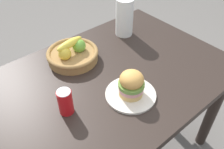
{
  "coord_description": "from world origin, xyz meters",
  "views": [
    {
      "loc": [
        -0.57,
        -0.73,
        1.6
      ],
      "look_at": [
        0.01,
        -0.05,
        0.81
      ],
      "focal_mm": 38.69,
      "sensor_mm": 36.0,
      "label": 1
    }
  ],
  "objects_px": {
    "plate": "(131,94)",
    "sandwich": "(131,84)",
    "fruit_basket": "(73,54)",
    "soda_can": "(65,102)",
    "paper_towel_roll": "(124,17)"
  },
  "relations": [
    {
      "from": "sandwich",
      "to": "soda_can",
      "type": "xyz_separation_m",
      "value": [
        -0.29,
        0.11,
        -0.01
      ]
    },
    {
      "from": "sandwich",
      "to": "fruit_basket",
      "type": "distance_m",
      "value": 0.42
    },
    {
      "from": "paper_towel_roll",
      "to": "plate",
      "type": "bearing_deg",
      "value": -129.04
    },
    {
      "from": "sandwich",
      "to": "paper_towel_roll",
      "type": "height_order",
      "value": "paper_towel_roll"
    },
    {
      "from": "plate",
      "to": "sandwich",
      "type": "xyz_separation_m",
      "value": [
        0.0,
        0.0,
        0.07
      ]
    },
    {
      "from": "soda_can",
      "to": "paper_towel_roll",
      "type": "height_order",
      "value": "paper_towel_roll"
    },
    {
      "from": "plate",
      "to": "sandwich",
      "type": "height_order",
      "value": "sandwich"
    },
    {
      "from": "fruit_basket",
      "to": "soda_can",
      "type": "bearing_deg",
      "value": -127.66
    },
    {
      "from": "plate",
      "to": "sandwich",
      "type": "relative_size",
      "value": 1.85
    },
    {
      "from": "soda_can",
      "to": "fruit_basket",
      "type": "relative_size",
      "value": 0.43
    },
    {
      "from": "plate",
      "to": "paper_towel_roll",
      "type": "xyz_separation_m",
      "value": [
        0.35,
        0.43,
        0.11
      ]
    },
    {
      "from": "fruit_basket",
      "to": "paper_towel_roll",
      "type": "bearing_deg",
      "value": 2.82
    },
    {
      "from": "soda_can",
      "to": "sandwich",
      "type": "bearing_deg",
      "value": -21.56
    },
    {
      "from": "plate",
      "to": "sandwich",
      "type": "distance_m",
      "value": 0.07
    },
    {
      "from": "plate",
      "to": "paper_towel_roll",
      "type": "distance_m",
      "value": 0.57
    }
  ]
}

